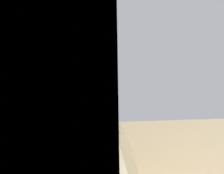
# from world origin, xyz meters

# --- Properties ---
(wall_back) EXTENTS (4.47, 0.12, 2.83)m
(wall_back) POSITION_xyz_m (0.00, 1.47, 1.42)
(wall_back) COLOR #EBCC80
(wall_back) RESTS_ON ground_plane
(upper_cabinets) EXTENTS (2.48, 0.31, 0.66)m
(upper_cabinets) POSITION_xyz_m (-0.36, 1.26, 1.93)
(upper_cabinets) COLOR #EAD37B
(oven_range) EXTENTS (0.65, 0.66, 1.09)m
(oven_range) POSITION_xyz_m (1.76, 1.09, 0.47)
(oven_range) COLOR black
(oven_range) RESTS_ON ground_plane
(bowl) EXTENTS (0.13, 0.13, 0.04)m
(bowl) POSITION_xyz_m (0.70, 1.05, 0.93)
(bowl) COLOR silver
(bowl) RESTS_ON counter_run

